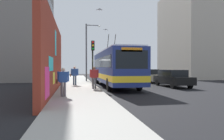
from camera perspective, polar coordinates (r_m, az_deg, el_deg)
name	(u,v)px	position (r m, az deg, el deg)	size (l,w,h in m)	color
ground_plane	(95,87)	(19.17, -4.62, -4.67)	(80.00, 80.00, 0.00)	black
sidewalk_slab	(78,86)	(19.06, -9.42, -4.48)	(48.00, 3.20, 0.15)	#9E9B93
graffiti_wall	(53,58)	(14.53, -15.98, 3.34)	(12.96, 0.32, 4.94)	maroon
building_far_left	(21,3)	(32.54, -24.03, 16.67)	(10.25, 7.95, 21.57)	gray
building_far_right	(188,35)	(37.30, 20.38, 8.98)	(11.58, 6.08, 14.41)	#B2A899
city_bus	(114,67)	(19.35, 0.69, 0.89)	(11.80, 2.65, 5.12)	navy
parked_car_black	(172,78)	(19.79, 16.43, -2.10)	(4.89, 1.80, 1.58)	black
parked_car_champagne	(148,75)	(25.54, 10.00, -1.47)	(4.89, 1.75, 1.58)	#C6B793
pedestrian_at_curb	(94,76)	(15.88, -4.97, -1.59)	(0.23, 0.68, 1.71)	#595960
pedestrian_near_wall	(63,80)	(11.95, -13.44, -2.66)	(0.22, 0.73, 1.61)	#595960
pedestrian_midblock	(75,74)	(19.52, -10.35, -1.09)	(0.23, 0.77, 1.75)	#2D3F59
traffic_light	(93,55)	(17.98, -5.37, 4.05)	(0.49, 0.28, 3.99)	#2D382D
street_lamp	(88,48)	(25.51, -6.72, 6.00)	(0.44, 1.81, 7.00)	#4C4C51
flying_pigeons	(103,21)	(22.20, -2.56, 13.42)	(6.53, 2.06, 0.78)	gray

